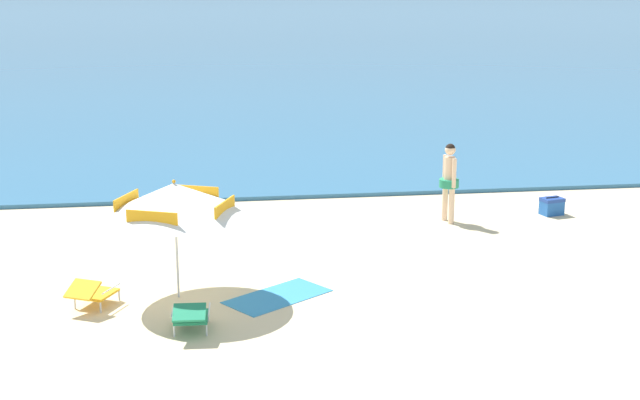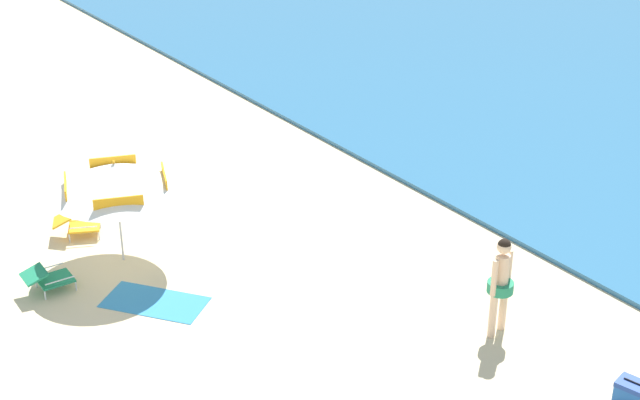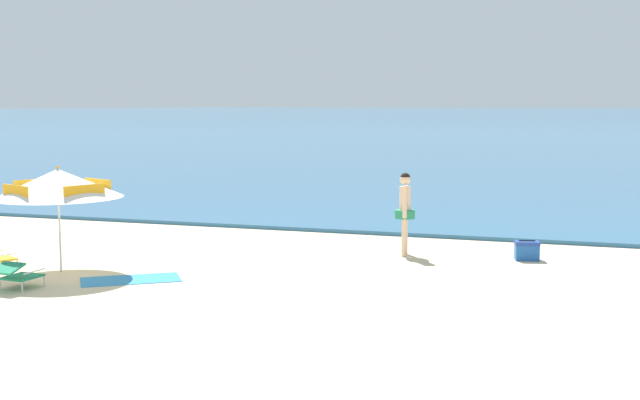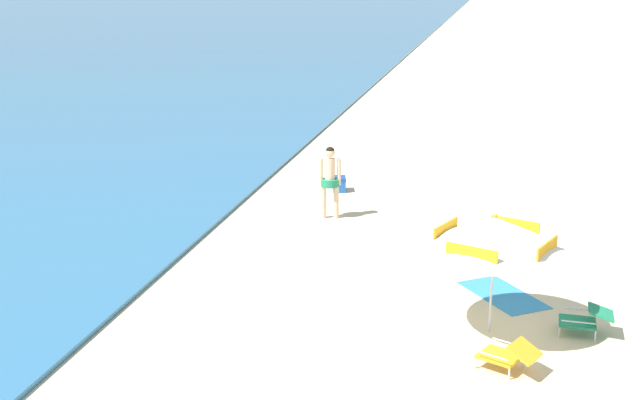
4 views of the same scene
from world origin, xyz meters
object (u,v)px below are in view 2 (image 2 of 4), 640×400
object	(u,v)px
beach_umbrella_striped_main	(115,178)
lounge_chair_under_umbrella	(48,278)
beach_towel	(155,302)
cooler_box	(633,394)
lounge_chair_beside_umbrella	(77,223)
person_standing_near_shore	(501,280)

from	to	relation	value
beach_umbrella_striped_main	lounge_chair_under_umbrella	bearing A→B (deg)	-82.04
beach_towel	lounge_chair_under_umbrella	bearing A→B (deg)	-137.55
lounge_chair_under_umbrella	cooler_box	bearing A→B (deg)	35.02
lounge_chair_under_umbrella	cooler_box	world-z (taller)	lounge_chair_under_umbrella
lounge_chair_under_umbrella	cooler_box	distance (m)	10.08
beach_umbrella_striped_main	lounge_chair_beside_umbrella	bearing A→B (deg)	-167.92
lounge_chair_under_umbrella	person_standing_near_shore	bearing A→B (deg)	44.14
cooler_box	lounge_chair_beside_umbrella	bearing A→B (deg)	-155.43
lounge_chair_under_umbrella	lounge_chair_beside_umbrella	xyz separation A→B (m)	(-1.62, 1.27, -0.00)
cooler_box	beach_towel	xyz separation A→B (m)	(-6.78, -4.44, -0.20)
beach_umbrella_striped_main	cooler_box	world-z (taller)	beach_umbrella_striped_main
cooler_box	beach_towel	size ratio (longest dim) A/B	0.31
lounge_chair_under_umbrella	lounge_chair_beside_umbrella	world-z (taller)	lounge_chair_beside_umbrella
lounge_chair_under_umbrella	beach_towel	xyz separation A→B (m)	(1.47, 1.34, -0.27)
lounge_chair_under_umbrella	lounge_chair_beside_umbrella	distance (m)	2.06
beach_umbrella_striped_main	person_standing_near_shore	bearing A→B (deg)	33.79
lounge_chair_beside_umbrella	cooler_box	bearing A→B (deg)	24.57
person_standing_near_shore	beach_umbrella_striped_main	bearing A→B (deg)	-146.21
lounge_chair_beside_umbrella	beach_umbrella_striped_main	bearing A→B (deg)	12.08
lounge_chair_beside_umbrella	person_standing_near_shore	bearing A→B (deg)	30.19
beach_umbrella_striped_main	lounge_chair_beside_umbrella	distance (m)	2.05
beach_umbrella_striped_main	lounge_chair_beside_umbrella	xyz separation A→B (m)	(-1.40, -0.30, -1.46)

